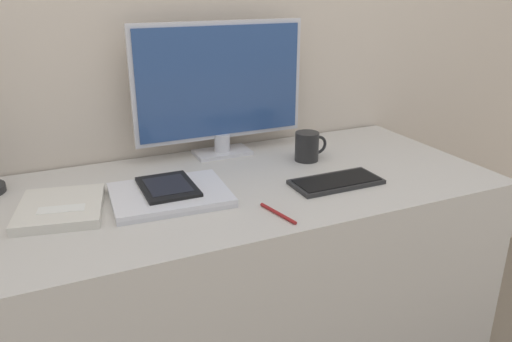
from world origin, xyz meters
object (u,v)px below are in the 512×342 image
(monitor, at_px, (220,87))
(notebook, at_px, (61,208))
(pen, at_px, (278,213))
(ereader, at_px, (168,187))
(laptop, at_px, (170,195))
(keyboard, at_px, (336,182))
(coffee_mug, at_px, (308,146))

(monitor, xyz_separation_m, notebook, (-0.54, -0.26, -0.22))
(pen, bearing_deg, ereader, 133.19)
(pen, bearing_deg, laptop, 136.03)
(keyboard, bearing_deg, coffee_mug, 82.79)
(laptop, xyz_separation_m, coffee_mug, (0.49, 0.12, 0.04))
(coffee_mug, height_order, pen, coffee_mug)
(ereader, bearing_deg, pen, -46.81)
(keyboard, bearing_deg, ereader, 165.65)
(laptop, bearing_deg, coffee_mug, 13.37)
(notebook, height_order, coffee_mug, coffee_mug)
(keyboard, xyz_separation_m, notebook, (-0.74, 0.13, 0.01))
(monitor, bearing_deg, coffee_mug, -37.11)
(notebook, bearing_deg, monitor, 26.02)
(ereader, xyz_separation_m, pen, (0.22, -0.23, -0.02))
(ereader, height_order, pen, ereader)
(keyboard, height_order, pen, keyboard)
(keyboard, xyz_separation_m, coffee_mug, (0.03, 0.22, 0.04))
(coffee_mug, distance_m, pen, 0.43)
(notebook, height_order, pen, notebook)
(ereader, bearing_deg, coffee_mug, 11.02)
(keyboard, bearing_deg, monitor, 117.65)
(notebook, relative_size, pen, 2.01)
(notebook, xyz_separation_m, coffee_mug, (0.77, 0.09, 0.04))
(ereader, height_order, notebook, ereader)
(laptop, bearing_deg, ereader, 88.07)
(ereader, relative_size, pen, 1.43)
(ereader, relative_size, coffee_mug, 1.70)
(notebook, bearing_deg, pen, -26.10)
(monitor, height_order, pen, monitor)
(keyboard, xyz_separation_m, laptop, (-0.47, 0.10, 0.00))
(laptop, xyz_separation_m, ereader, (0.00, 0.02, 0.02))
(monitor, bearing_deg, notebook, -153.98)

